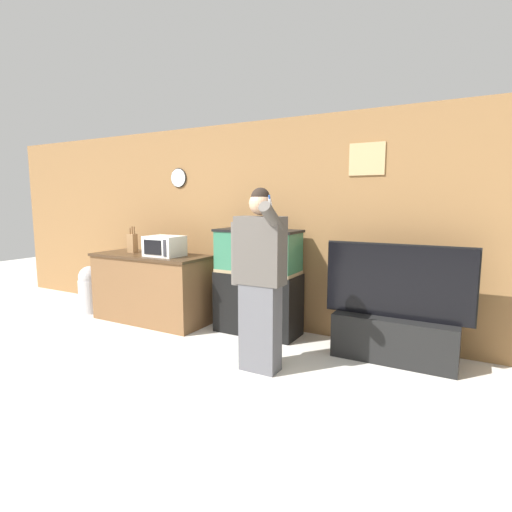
# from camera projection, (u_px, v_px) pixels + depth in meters

# --- Properties ---
(ground_plane) EXTENTS (18.00, 18.00, 0.00)m
(ground_plane) POSITION_uv_depth(u_px,v_px,m) (116.00, 425.00, 2.90)
(ground_plane) COLOR beige
(wall_back_paneled) EXTENTS (10.00, 0.08, 2.60)m
(wall_back_paneled) POSITION_uv_depth(u_px,v_px,m) (276.00, 226.00, 5.01)
(wall_back_paneled) COLOR olive
(wall_back_paneled) RESTS_ON ground_plane
(counter_island) EXTENTS (1.64, 0.69, 0.91)m
(counter_island) POSITION_uv_depth(u_px,v_px,m) (152.00, 288.00, 5.38)
(counter_island) COLOR brown
(counter_island) RESTS_ON ground_plane
(microwave) EXTENTS (0.45, 0.37, 0.26)m
(microwave) POSITION_uv_depth(u_px,v_px,m) (165.00, 246.00, 5.14)
(microwave) COLOR white
(microwave) RESTS_ON counter_island
(knife_block) EXTENTS (0.11, 0.10, 0.36)m
(knife_block) POSITION_uv_depth(u_px,v_px,m) (132.00, 243.00, 5.50)
(knife_block) COLOR olive
(knife_block) RESTS_ON counter_island
(aquarium_on_stand) EXTENTS (1.04, 0.45, 1.28)m
(aquarium_on_stand) POSITION_uv_depth(u_px,v_px,m) (258.00, 282.00, 4.85)
(aquarium_on_stand) COLOR black
(aquarium_on_stand) RESTS_ON ground_plane
(tv_on_stand) EXTENTS (1.44, 0.40, 1.20)m
(tv_on_stand) POSITION_uv_depth(u_px,v_px,m) (394.00, 327.00, 4.03)
(tv_on_stand) COLOR black
(tv_on_stand) RESTS_ON ground_plane
(person_standing) EXTENTS (0.55, 0.41, 1.74)m
(person_standing) POSITION_uv_depth(u_px,v_px,m) (259.00, 278.00, 3.73)
(person_standing) COLOR #515156
(person_standing) RESTS_ON ground_plane
(trash_bin) EXTENTS (0.34, 0.34, 0.68)m
(trash_bin) POSITION_uv_depth(u_px,v_px,m) (91.00, 289.00, 5.82)
(trash_bin) COLOR #B7B7BC
(trash_bin) RESTS_ON ground_plane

